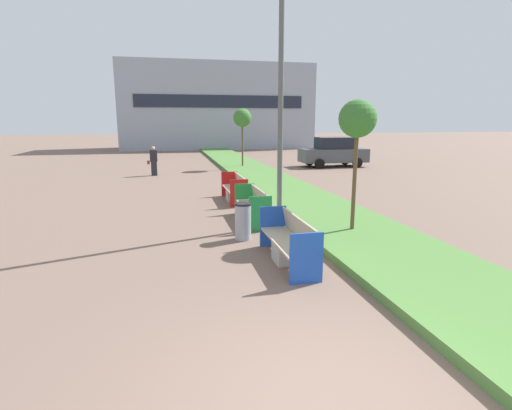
{
  "coord_description": "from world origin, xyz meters",
  "views": [
    {
      "loc": [
        -1.44,
        -3.35,
        2.86
      ],
      "look_at": [
        0.9,
        7.11,
        0.6
      ],
      "focal_mm": 28.0,
      "sensor_mm": 36.0,
      "label": 1
    }
  ],
  "objects_px": {
    "bench_red_frame": "(235,191)",
    "pedestrian_walking": "(154,161)",
    "bench_green_frame": "(253,209)",
    "litter_bin": "(243,221)",
    "bench_blue_frame": "(289,245)",
    "street_lamp_post": "(281,57)",
    "sapling_tree_far": "(242,118)",
    "sapling_tree_near": "(357,121)",
    "parked_car_distant": "(333,152)"
  },
  "relations": [
    {
      "from": "street_lamp_post",
      "to": "parked_car_distant",
      "type": "height_order",
      "value": "street_lamp_post"
    },
    {
      "from": "street_lamp_post",
      "to": "parked_car_distant",
      "type": "xyz_separation_m",
      "value": [
        7.4,
        13.47,
        -3.56
      ]
    },
    {
      "from": "bench_blue_frame",
      "to": "pedestrian_walking",
      "type": "height_order",
      "value": "pedestrian_walking"
    },
    {
      "from": "street_lamp_post",
      "to": "sapling_tree_near",
      "type": "bearing_deg",
      "value": -41.74
    },
    {
      "from": "street_lamp_post",
      "to": "sapling_tree_far",
      "type": "bearing_deg",
      "value": 83.56
    },
    {
      "from": "bench_red_frame",
      "to": "litter_bin",
      "type": "distance_m",
      "value": 4.89
    },
    {
      "from": "pedestrian_walking",
      "to": "sapling_tree_near",
      "type": "bearing_deg",
      "value": -67.99
    },
    {
      "from": "pedestrian_walking",
      "to": "street_lamp_post",
      "type": "bearing_deg",
      "value": -72.3
    },
    {
      "from": "litter_bin",
      "to": "pedestrian_walking",
      "type": "relative_size",
      "value": 0.59
    },
    {
      "from": "bench_blue_frame",
      "to": "parked_car_distant",
      "type": "distance_m",
      "value": 18.22
    },
    {
      "from": "street_lamp_post",
      "to": "sapling_tree_near",
      "type": "relative_size",
      "value": 2.42
    },
    {
      "from": "bench_blue_frame",
      "to": "bench_green_frame",
      "type": "bearing_deg",
      "value": 90.02
    },
    {
      "from": "bench_green_frame",
      "to": "pedestrian_walking",
      "type": "distance_m",
      "value": 11.33
    },
    {
      "from": "street_lamp_post",
      "to": "pedestrian_walking",
      "type": "xyz_separation_m",
      "value": [
        -3.68,
        11.53,
        -3.7
      ]
    },
    {
      "from": "sapling_tree_near",
      "to": "bench_blue_frame",
      "type": "bearing_deg",
      "value": -144.61
    },
    {
      "from": "bench_green_frame",
      "to": "street_lamp_post",
      "type": "xyz_separation_m",
      "value": [
        0.61,
        -0.63,
        4.1
      ]
    },
    {
      "from": "bench_green_frame",
      "to": "pedestrian_walking",
      "type": "relative_size",
      "value": 1.43
    },
    {
      "from": "bench_blue_frame",
      "to": "sapling_tree_near",
      "type": "relative_size",
      "value": 0.69
    },
    {
      "from": "bench_red_frame",
      "to": "sapling_tree_far",
      "type": "bearing_deg",
      "value": 77.72
    },
    {
      "from": "bench_green_frame",
      "to": "parked_car_distant",
      "type": "bearing_deg",
      "value": 58.05
    },
    {
      "from": "bench_red_frame",
      "to": "pedestrian_walking",
      "type": "xyz_separation_m",
      "value": [
        -3.07,
        7.79,
        0.41
      ]
    },
    {
      "from": "bench_blue_frame",
      "to": "sapling_tree_near",
      "type": "xyz_separation_m",
      "value": [
        2.14,
        1.52,
        2.49
      ]
    },
    {
      "from": "bench_blue_frame",
      "to": "street_lamp_post",
      "type": "relative_size",
      "value": 0.28
    },
    {
      "from": "bench_blue_frame",
      "to": "bench_red_frame",
      "type": "xyz_separation_m",
      "value": [
        -0.0,
        6.64,
        -0.0
      ]
    },
    {
      "from": "pedestrian_walking",
      "to": "parked_car_distant",
      "type": "bearing_deg",
      "value": 9.92
    },
    {
      "from": "bench_green_frame",
      "to": "sapling_tree_far",
      "type": "bearing_deg",
      "value": 80.61
    },
    {
      "from": "bench_blue_frame",
      "to": "litter_bin",
      "type": "distance_m",
      "value": 1.9
    },
    {
      "from": "street_lamp_post",
      "to": "parked_car_distant",
      "type": "relative_size",
      "value": 1.93
    },
    {
      "from": "bench_red_frame",
      "to": "litter_bin",
      "type": "bearing_deg",
      "value": -97.35
    },
    {
      "from": "litter_bin",
      "to": "bench_green_frame",
      "type": "bearing_deg",
      "value": 70.15
    },
    {
      "from": "parked_car_distant",
      "to": "bench_red_frame",
      "type": "bearing_deg",
      "value": -128.18
    },
    {
      "from": "litter_bin",
      "to": "sapling_tree_far",
      "type": "relative_size",
      "value": 0.25
    },
    {
      "from": "sapling_tree_far",
      "to": "street_lamp_post",
      "type": "bearing_deg",
      "value": -96.44
    },
    {
      "from": "bench_green_frame",
      "to": "sapling_tree_near",
      "type": "xyz_separation_m",
      "value": [
        2.15,
        -2.0,
        2.49
      ]
    },
    {
      "from": "sapling_tree_far",
      "to": "parked_car_distant",
      "type": "xyz_separation_m",
      "value": [
        5.86,
        -0.14,
        -2.11
      ]
    },
    {
      "from": "bench_green_frame",
      "to": "litter_bin",
      "type": "height_order",
      "value": "bench_green_frame"
    },
    {
      "from": "bench_green_frame",
      "to": "sapling_tree_near",
      "type": "height_order",
      "value": "sapling_tree_near"
    },
    {
      "from": "bench_green_frame",
      "to": "sapling_tree_near",
      "type": "relative_size",
      "value": 0.66
    },
    {
      "from": "litter_bin",
      "to": "parked_car_distant",
      "type": "height_order",
      "value": "parked_car_distant"
    },
    {
      "from": "sapling_tree_far",
      "to": "pedestrian_walking",
      "type": "height_order",
      "value": "sapling_tree_far"
    },
    {
      "from": "bench_blue_frame",
      "to": "bench_red_frame",
      "type": "distance_m",
      "value": 6.64
    },
    {
      "from": "pedestrian_walking",
      "to": "sapling_tree_far",
      "type": "bearing_deg",
      "value": 21.74
    },
    {
      "from": "bench_red_frame",
      "to": "pedestrian_walking",
      "type": "distance_m",
      "value": 8.38
    },
    {
      "from": "bench_blue_frame",
      "to": "bench_red_frame",
      "type": "bearing_deg",
      "value": 90.02
    },
    {
      "from": "street_lamp_post",
      "to": "sapling_tree_far",
      "type": "relative_size",
      "value": 2.27
    },
    {
      "from": "bench_green_frame",
      "to": "sapling_tree_far",
      "type": "relative_size",
      "value": 0.62
    },
    {
      "from": "litter_bin",
      "to": "pedestrian_walking",
      "type": "distance_m",
      "value": 12.87
    },
    {
      "from": "bench_blue_frame",
      "to": "parked_car_distant",
      "type": "xyz_separation_m",
      "value": [
        8.01,
        16.36,
        0.54
      ]
    },
    {
      "from": "sapling_tree_near",
      "to": "bench_green_frame",
      "type": "bearing_deg",
      "value": 137.02
    },
    {
      "from": "street_lamp_post",
      "to": "sapling_tree_far",
      "type": "distance_m",
      "value": 13.77
    }
  ]
}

